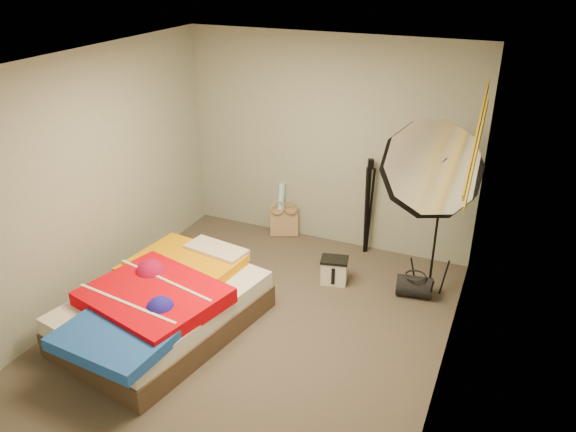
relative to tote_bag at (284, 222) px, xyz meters
The scene contains 15 objects.
floor 1.98m from the tote_bag, 74.83° to the right, with size 4.00×4.00×0.00m, color brown.
ceiling 3.05m from the tote_bag, 74.83° to the right, with size 4.00×4.00×0.00m, color silver.
wall_back 1.19m from the tote_bag, 10.99° to the left, with size 3.50×3.50×0.00m, color #9A9F90.
wall_front 4.08m from the tote_bag, 82.48° to the right, with size 3.50×3.50×0.00m, color #9A9F90.
wall_left 2.51m from the tote_bag, 123.02° to the right, with size 4.00×4.00×0.00m, color #9A9F90.
wall_right 3.15m from the tote_bag, 39.99° to the right, with size 4.00×4.00×0.00m, color #9A9F90.
tote_bag is the anchor object (origin of this frame).
wrapping_roll 0.17m from the tote_bag, behind, with size 0.08×0.08×0.68m, color #5CC5E0.
camera_case 1.26m from the tote_bag, 40.76° to the right, with size 0.27×0.19×0.27m, color silver.
duffel_bag 1.96m from the tote_bag, 22.16° to the right, with size 0.23×0.23×0.37m, color black.
wall_stripe_upper 3.14m from the tote_bag, 30.07° to the right, with size 0.02×1.10×0.10m, color gold.
wall_stripe_lower 2.94m from the tote_bag, 25.07° to the right, with size 0.02×1.10×0.10m, color gold.
bed 2.28m from the tote_bag, 96.21° to the right, with size 1.60×2.13×0.54m.
photo_umbrella 2.39m from the tote_bag, 23.83° to the right, with size 1.02×1.01×2.02m.
camera_tripod 1.18m from the tote_bag, ahead, with size 0.08×0.08×1.18m.
Camera 1 is at (2.06, -3.92, 3.32)m, focal length 35.00 mm.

